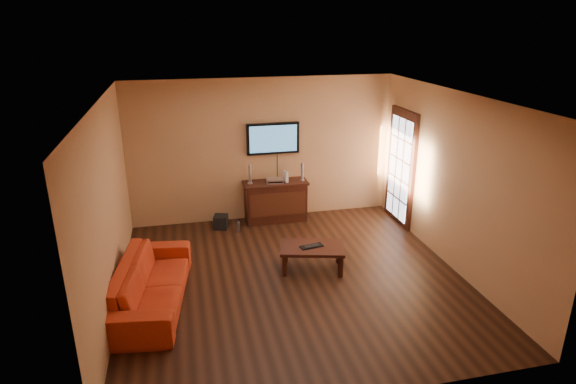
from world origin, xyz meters
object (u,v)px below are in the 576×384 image
object	(u,v)px
av_receiver	(275,181)
game_console	(286,176)
media_console	(276,201)
sofa	(151,276)
speaker_left	(250,175)
bottle	(238,226)
subwoofer	(221,222)
television	(273,138)
speaker_right	(302,173)
keyboard	(312,246)
coffee_table	(312,249)

from	to	relation	value
av_receiver	game_console	size ratio (longest dim) A/B	1.54
media_console	sofa	size ratio (longest dim) A/B	0.57
speaker_left	bottle	world-z (taller)	speaker_left
speaker_left	subwoofer	world-z (taller)	speaker_left
television	sofa	size ratio (longest dim) A/B	0.47
television	sofa	bearing A→B (deg)	-130.02
av_receiver	subwoofer	bearing A→B (deg)	-167.34
television	game_console	distance (m)	0.75
television	speaker_right	world-z (taller)	television
television	speaker_left	bearing A→B (deg)	-160.26
bottle	av_receiver	bearing A→B (deg)	24.48
game_console	keyboard	xyz separation A→B (m)	(-0.05, -2.01, -0.48)
speaker_right	av_receiver	world-z (taller)	speaker_right
coffee_table	sofa	size ratio (longest dim) A/B	0.51
coffee_table	av_receiver	size ratio (longest dim) A/B	3.45
sofa	speaker_left	world-z (taller)	speaker_left
keyboard	speaker_right	bearing A→B (deg)	79.59
media_console	coffee_table	bearing A→B (deg)	-85.50
av_receiver	subwoofer	size ratio (longest dim) A/B	1.26
media_console	coffee_table	size ratio (longest dim) A/B	1.13
media_console	av_receiver	xyz separation A→B (m)	(-0.02, -0.02, 0.42)
television	speaker_left	world-z (taller)	television
media_console	speaker_right	bearing A→B (deg)	-2.37
speaker_left	speaker_right	xyz separation A→B (m)	(0.99, -0.04, -0.01)
television	bottle	world-z (taller)	television
television	av_receiver	size ratio (longest dim) A/B	3.18
coffee_table	game_console	world-z (taller)	game_console
av_receiver	bottle	bearing A→B (deg)	-149.04
television	subwoofer	world-z (taller)	television
media_console	television	xyz separation A→B (m)	(-0.00, 0.19, 1.18)
speaker_left	sofa	bearing A→B (deg)	-125.17
av_receiver	speaker_left	bearing A→B (deg)	-178.86
media_console	bottle	distance (m)	0.92
subwoofer	keyboard	bearing A→B (deg)	-42.31
coffee_table	speaker_left	bearing A→B (deg)	107.32
speaker_right	bottle	world-z (taller)	speaker_right
television	bottle	distance (m)	1.76
av_receiver	media_console	bearing A→B (deg)	59.70
game_console	keyboard	size ratio (longest dim) A/B	0.54
speaker_left	speaker_right	bearing A→B (deg)	-2.48
game_console	speaker_right	bearing A→B (deg)	-10.39
coffee_table	speaker_left	world-z (taller)	speaker_left
media_console	keyboard	world-z (taller)	media_console
coffee_table	keyboard	size ratio (longest dim) A/B	2.86
subwoofer	bottle	size ratio (longest dim) A/B	1.12
sofa	av_receiver	size ratio (longest dim) A/B	6.77
coffee_table	keyboard	xyz separation A→B (m)	(-0.02, -0.01, 0.06)
bottle	coffee_table	bearing A→B (deg)	-60.15
media_console	game_console	bearing A→B (deg)	-6.17
media_console	av_receiver	size ratio (longest dim) A/B	3.88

